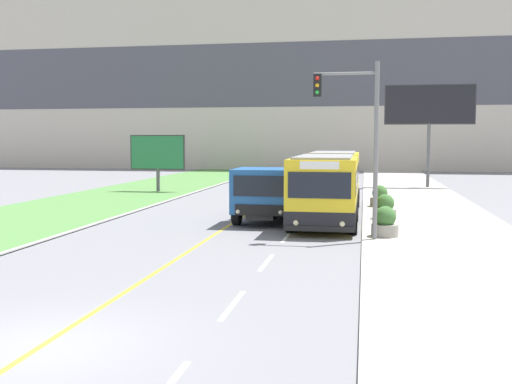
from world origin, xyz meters
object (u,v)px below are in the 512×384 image
Objects in this scene: planter_round_near at (385,223)px; planter_round_third at (380,197)px; city_bus at (329,185)px; dump_truck at (268,194)px; billboard_large at (430,108)px; billboard_small at (158,154)px; traffic_light_mast at (358,128)px; planter_round_second at (385,208)px.

planter_round_third reaches higher than planter_round_near.
city_bus is 3.47m from dump_truck.
dump_truck is 22.00m from billboard_large.
billboard_large reaches higher than billboard_small.
traffic_light_mast is at bearing -52.07° from billboard_small.
billboard_large reaches higher than dump_truck.
dump_truck reaches higher than planter_round_second.
city_bus is 1.73× the size of billboard_large.
planter_round_near is at bearing -35.59° from dump_truck.
billboard_small is 22.30m from planter_round_near.
traffic_light_mast reaches higher than planter_round_second.
planter_round_third is at bearing -25.45° from billboard_small.
billboard_large is 14.88m from planter_round_third.
traffic_light_mast is at bearing -47.18° from dump_truck.
city_bus is at bearing 158.88° from planter_round_second.
billboard_small is at bearing -160.76° from billboard_large.
billboard_small is at bearing 127.93° from traffic_light_mast.
billboard_small is (-18.41, -6.42, -3.24)m from billboard_large.
billboard_large is (4.82, 23.86, 1.86)m from traffic_light_mast.
planter_round_third is (2.41, 3.91, -0.93)m from city_bus.
planter_round_second is (2.53, -0.98, -0.94)m from city_bus.
planter_round_third is (4.94, 6.27, -0.67)m from dump_truck.
traffic_light_mast is 22.15m from billboard_small.
city_bus is 4.69m from planter_round_third.
planter_round_near is 1.01× the size of planter_round_second.
planter_round_third is at bearing 58.32° from city_bus.
planter_round_near is at bearing 34.81° from traffic_light_mast.
city_bus is 1.99× the size of dump_truck.
dump_truck is at bearing -113.89° from billboard_large.
dump_truck is at bearing -128.24° from planter_round_third.
planter_round_second is at bearing -88.68° from planter_round_third.
dump_truck is 6.05m from planter_round_near.
billboard_large is 19.77m from billboard_small.
planter_round_near is at bearing -48.93° from billboard_small.
city_bus reaches higher than dump_truck.
billboard_small is (-9.70, 13.24, 1.37)m from dump_truck.
billboard_small reaches higher than planter_round_near.
traffic_light_mast is 6.65m from planter_round_second.
billboard_large is at bearing 66.11° from dump_truck.
traffic_light_mast reaches higher than planter_round_near.
traffic_light_mast is 3.64m from planter_round_near.
billboard_large is at bearing 78.70° from planter_round_second.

